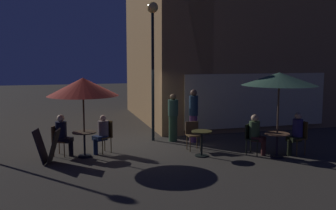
# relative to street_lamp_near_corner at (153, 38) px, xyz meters

# --- Properties ---
(ground_plane) EXTENTS (60.00, 60.00, 0.00)m
(ground_plane) POSITION_rel_street_lamp_near_corner_xyz_m (-1.00, -0.55, -3.58)
(ground_plane) COLOR #353029
(cafe_building) EXTENTS (8.53, 7.87, 9.41)m
(cafe_building) POSITION_rel_street_lamp_near_corner_xyz_m (3.17, 2.86, 1.12)
(cafe_building) COLOR #9B7245
(cafe_building) RESTS_ON ground
(street_lamp_near_corner) EXTENTS (0.38, 0.38, 4.81)m
(street_lamp_near_corner) POSITION_rel_street_lamp_near_corner_xyz_m (0.00, 0.00, 0.00)
(street_lamp_near_corner) COLOR black
(street_lamp_near_corner) RESTS_ON ground
(menu_sandwich_board) EXTENTS (0.77, 0.69, 0.95)m
(menu_sandwich_board) POSITION_rel_street_lamp_near_corner_xyz_m (-3.51, -2.12, -3.09)
(menu_sandwich_board) COLOR black
(menu_sandwich_board) RESTS_ON ground
(cafe_table_0) EXTENTS (0.70, 0.70, 0.76)m
(cafe_table_0) POSITION_rel_street_lamp_near_corner_xyz_m (-2.47, -1.67, -3.04)
(cafe_table_0) COLOR black
(cafe_table_0) RESTS_ON ground
(cafe_table_1) EXTENTS (0.71, 0.71, 0.73)m
(cafe_table_1) POSITION_rel_street_lamp_near_corner_xyz_m (2.98, -3.24, -3.05)
(cafe_table_1) COLOR black
(cafe_table_1) RESTS_ON ground
(cafe_table_2) EXTENTS (0.61, 0.61, 0.77)m
(cafe_table_2) POSITION_rel_street_lamp_near_corner_xyz_m (0.90, -2.51, -3.07)
(cafe_table_2) COLOR black
(cafe_table_2) RESTS_ON ground
(patio_umbrella_0) EXTENTS (2.07, 2.07, 2.35)m
(patio_umbrella_0) POSITION_rel_street_lamp_near_corner_xyz_m (-2.47, -1.67, -1.50)
(patio_umbrella_0) COLOR black
(patio_umbrella_0) RESTS_ON ground
(patio_umbrella_1) EXTENTS (2.16, 2.16, 2.51)m
(patio_umbrella_1) POSITION_rel_street_lamp_near_corner_xyz_m (2.98, -3.24, -1.27)
(patio_umbrella_1) COLOR black
(patio_umbrella_1) RESTS_ON ground
(cafe_chair_0) EXTENTS (0.55, 0.55, 1.00)m
(cafe_chair_0) POSITION_rel_street_lamp_near_corner_xyz_m (-1.80, -1.28, -2.98)
(cafe_chair_0) COLOR #4D3A19
(cafe_chair_0) RESTS_ON ground
(cafe_chair_1) EXTENTS (0.57, 0.57, 0.91)m
(cafe_chair_1) POSITION_rel_street_lamp_near_corner_xyz_m (-3.22, -1.29, -3.03)
(cafe_chair_1) COLOR brown
(cafe_chair_1) RESTS_ON ground
(cafe_chair_2) EXTENTS (0.61, 0.61, 0.92)m
(cafe_chair_2) POSITION_rel_street_lamp_near_corner_xyz_m (2.46, -2.63, -3.02)
(cafe_chair_2) COLOR black
(cafe_chair_2) RESTS_ON ground
(cafe_chair_3) EXTENTS (0.49, 0.49, 1.01)m
(cafe_chair_3) POSITION_rel_street_lamp_near_corner_xyz_m (3.86, -3.06, -2.97)
(cafe_chair_3) COLOR brown
(cafe_chair_3) RESTS_ON ground
(cafe_chair_4) EXTENTS (0.43, 0.43, 0.90)m
(cafe_chair_4) POSITION_rel_street_lamp_near_corner_xyz_m (0.91, -1.67, -3.02)
(cafe_chair_4) COLOR brown
(cafe_chair_4) RESTS_ON ground
(patron_seated_0) EXTENTS (0.52, 0.47, 1.18)m
(patron_seated_0) POSITION_rel_street_lamp_near_corner_xyz_m (-1.93, -1.35, -2.91)
(patron_seated_0) COLOR #1B2847
(patron_seated_0) RESTS_ON ground
(patron_seated_1) EXTENTS (0.53, 0.46, 1.25)m
(patron_seated_1) POSITION_rel_street_lamp_near_corner_xyz_m (-3.08, -1.36, -2.87)
(patron_seated_1) COLOR black
(patron_seated_1) RESTS_ON ground
(patron_seated_2) EXTENTS (0.49, 0.51, 1.22)m
(patron_seated_2) POSITION_rel_street_lamp_near_corner_xyz_m (2.56, -2.75, -2.88)
(patron_seated_2) COLOR #431E1C
(patron_seated_2) RESTS_ON ground
(patron_seated_3) EXTENTS (0.52, 0.37, 1.28)m
(patron_seated_3) POSITION_rel_street_lamp_near_corner_xyz_m (3.71, -3.09, -2.86)
(patron_seated_3) COLOR black
(patron_seated_3) RESTS_ON ground
(patron_standing_4) EXTENTS (0.31, 0.31, 1.84)m
(patron_standing_4) POSITION_rel_street_lamp_near_corner_xyz_m (1.29, -0.61, -2.63)
(patron_standing_4) COLOR #613461
(patron_standing_4) RESTS_ON ground
(patron_standing_5) EXTENTS (0.36, 0.36, 1.68)m
(patron_standing_5) POSITION_rel_street_lamp_near_corner_xyz_m (0.65, -0.28, -2.73)
(patron_standing_5) COLOR #27432B
(patron_standing_5) RESTS_ON ground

